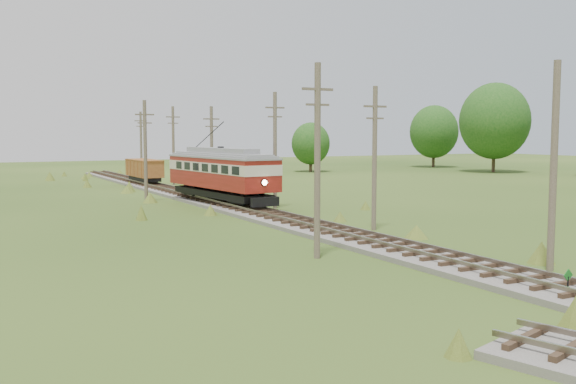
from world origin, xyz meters
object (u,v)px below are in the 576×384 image
gondola (144,169)px  gravel_pile (204,186)px  streetcar (221,171)px  switch_marker (568,281)px

gondola → gravel_pile: 9.75m
streetcar → gravel_pile: 14.46m
streetcar → gondola: 22.72m
switch_marker → streetcar: streetcar is taller
streetcar → switch_marker: bearing=-95.7°
gravel_pile → switch_marker: bearing=-94.8°
streetcar → gravel_pile: (3.69, 13.78, -2.34)m
switch_marker → streetcar: 32.84m
switch_marker → gondola: size_ratio=0.15×
gondola → gravel_pile: (3.69, -8.92, -1.36)m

